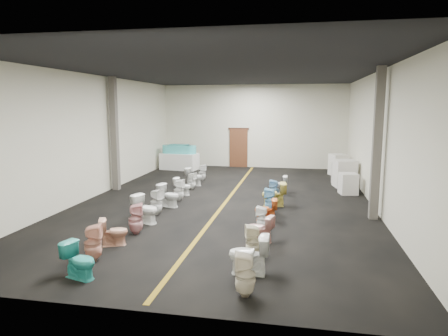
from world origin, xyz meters
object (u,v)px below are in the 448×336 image
at_px(bathtub, 179,149).
at_px(toilet_right_5, 266,210).
at_px(toilet_left_10, 194,177).
at_px(toilet_right_2, 253,241).
at_px(appliance_crate_d, 338,165).
at_px(toilet_right_3, 260,229).
at_px(toilet_left_5, 156,202).
at_px(toilet_left_0, 80,261).
at_px(toilet_right_0, 245,275).
at_px(display_table, 179,161).
at_px(toilet_right_1, 249,255).
at_px(appliance_crate_c, 342,173).
at_px(toilet_left_4, 146,209).
at_px(toilet_left_8, 183,186).
at_px(toilet_right_9, 278,185).
at_px(toilet_left_9, 192,181).
at_px(toilet_left_7, 179,190).
at_px(toilet_left_11, 202,173).
at_px(toilet_right_8, 274,190).
at_px(toilet_right_6, 270,201).
at_px(toilet_left_2, 114,232).
at_px(toilet_left_1, 93,243).
at_px(toilet_left_3, 136,219).
at_px(toilet_right_4, 262,219).
at_px(appliance_crate_b, 345,174).
at_px(appliance_crate_a, 348,184).

height_order(bathtub, toilet_right_5, bathtub).
distance_m(toilet_left_10, toilet_right_2, 8.44).
bearing_deg(appliance_crate_d, toilet_right_3, -105.10).
bearing_deg(toilet_right_5, toilet_left_5, -97.68).
relative_size(toilet_left_0, toilet_right_0, 0.89).
distance_m(display_table, toilet_right_1, 13.73).
xyz_separation_m(appliance_crate_c, toilet_left_4, (-6.22, -7.40, -0.04)).
relative_size(toilet_left_8, toilet_right_9, 0.93).
relative_size(toilet_left_4, toilet_left_9, 1.17).
relative_size(appliance_crate_c, toilet_left_7, 1.16).
height_order(toilet_left_11, toilet_right_8, toilet_left_11).
xyz_separation_m(toilet_right_6, toilet_right_9, (0.09, 2.92, -0.05)).
bearing_deg(toilet_left_8, toilet_right_6, -114.51).
distance_m(toilet_left_9, toilet_right_3, 6.69).
relative_size(appliance_crate_d, toilet_left_2, 1.53).
bearing_deg(toilet_left_9, toilet_left_1, -163.43).
distance_m(toilet_left_3, toilet_right_4, 3.39).
xyz_separation_m(bathtub, toilet_right_3, (5.36, -10.69, -0.72)).
xyz_separation_m(display_table, toilet_right_6, (5.42, -7.91, -0.03)).
height_order(appliance_crate_d, toilet_right_2, appliance_crate_d).
relative_size(appliance_crate_c, toilet_right_8, 1.25).
distance_m(toilet_left_8, toilet_right_8, 3.49).
relative_size(toilet_right_3, toilet_right_5, 1.05).
height_order(toilet_left_4, toilet_left_11, toilet_left_4).
relative_size(appliance_crate_b, toilet_left_7, 1.45).
distance_m(toilet_right_5, toilet_right_9, 3.80).
relative_size(display_table, toilet_right_3, 2.78).
relative_size(appliance_crate_a, toilet_left_4, 0.99).
relative_size(toilet_right_5, toilet_right_9, 0.94).
bearing_deg(toilet_right_9, display_table, -134.56).
bearing_deg(toilet_right_9, toilet_right_8, -6.84).
xyz_separation_m(toilet_right_0, toilet_right_4, (-0.05, 3.85, -0.07)).
relative_size(appliance_crate_c, toilet_right_3, 1.30).
relative_size(appliance_crate_a, toilet_right_9, 1.14).
height_order(toilet_right_8, toilet_right_9, toilet_right_8).
bearing_deg(toilet_left_7, toilet_left_8, 10.46).
xyz_separation_m(toilet_left_11, toilet_right_9, (3.53, -2.00, -0.02)).
height_order(toilet_left_9, toilet_right_1, toilet_right_1).
bearing_deg(toilet_left_7, toilet_left_3, -178.40).
xyz_separation_m(toilet_left_1, toilet_left_3, (0.17, 1.92, 0.00)).
bearing_deg(toilet_left_10, toilet_right_3, -144.39).
distance_m(toilet_left_10, toilet_right_5, 5.86).
relative_size(toilet_left_1, toilet_left_10, 1.10).
bearing_deg(toilet_left_0, toilet_right_2, -46.03).
distance_m(appliance_crate_c, toilet_left_0, 12.76).
distance_m(toilet_left_9, toilet_right_0, 9.35).
height_order(toilet_left_1, toilet_right_8, toilet_left_1).
bearing_deg(toilet_left_5, appliance_crate_c, -21.55).
bearing_deg(toilet_right_2, toilet_right_8, 164.84).
xyz_separation_m(toilet_left_2, toilet_left_4, (0.06, 1.94, 0.07)).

